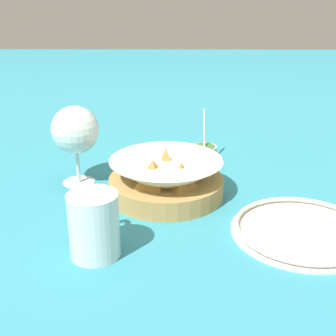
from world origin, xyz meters
The scene contains 6 objects.
ground_plane centered at (0.00, 0.00, 0.00)m, with size 4.00×4.00×0.00m, color teal.
food_basket centered at (-0.01, 0.01, 0.03)m, with size 0.22×0.22×0.09m.
sauce_cup centered at (0.16, -0.07, 0.02)m, with size 0.07×0.06×0.12m.
wine_glass centered at (0.05, 0.19, 0.11)m, with size 0.09×0.09×0.16m.
beer_mug centered at (-0.21, 0.11, 0.05)m, with size 0.11×0.08×0.10m.
side_plate centered at (-0.15, -0.21, 0.01)m, with size 0.23×0.23×0.01m.
Camera 1 is at (-0.81, 0.00, 0.38)m, focal length 50.00 mm.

